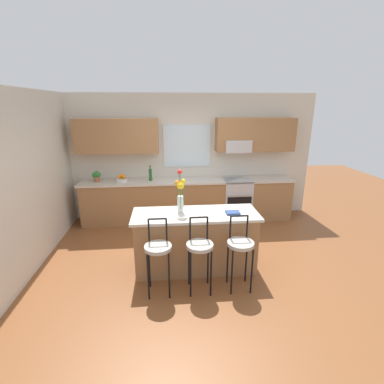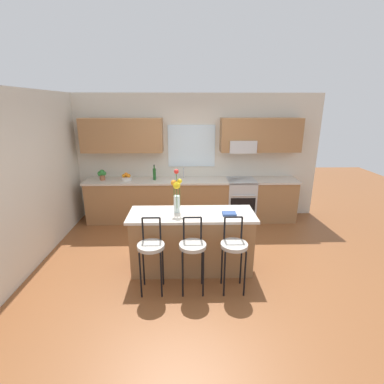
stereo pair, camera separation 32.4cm
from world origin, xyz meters
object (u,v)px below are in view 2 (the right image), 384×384
bar_stool_near (151,249)px  fruit_bowl_oranges (126,177)px  kitchen_island (192,241)px  potted_plant_small (102,174)px  bar_stool_middle (193,249)px  cookbook (229,214)px  oven_range (240,200)px  bottle_olive_oil (154,174)px  bar_stool_far (234,248)px  flower_vase (177,192)px

bar_stool_near → fruit_bowl_oranges: bearing=107.8°
kitchen_island → bar_stool_near: bar_stool_near is taller
fruit_bowl_oranges → potted_plant_small: potted_plant_small is taller
bar_stool_near → potted_plant_small: (-1.32, 2.51, 0.42)m
bar_stool_middle → fruit_bowl_oranges: (-1.36, 2.51, 0.34)m
cookbook → fruit_bowl_oranges: fruit_bowl_oranges is taller
oven_range → bottle_olive_oil: bottle_olive_oil is taller
bar_stool_far → cookbook: 0.57m
bar_stool_middle → fruit_bowl_oranges: 2.87m
bar_stool_middle → potted_plant_small: potted_plant_small is taller
bar_stool_near → bar_stool_middle: size_ratio=1.00×
potted_plant_small → cookbook: bearing=-39.9°
kitchen_island → bar_stool_middle: bearing=-90.0°
oven_range → bar_stool_far: bearing=-102.7°
bar_stool_middle → bottle_olive_oil: bottle_olive_oil is taller
oven_range → bar_stool_near: bar_stool_near is taller
fruit_bowl_oranges → flower_vase: bearing=-59.4°
bar_stool_near → flower_vase: (0.33, 0.60, 0.60)m
bar_stool_middle → bar_stool_near: bearing=180.0°
oven_range → fruit_bowl_oranges: fruit_bowl_oranges is taller
flower_vase → oven_range: bearing=54.7°
bar_stool_far → cookbook: bar_stool_far is taller
flower_vase → potted_plant_small: bearing=130.7°
bar_stool_near → potted_plant_small: 2.86m
fruit_bowl_oranges → bar_stool_middle: bearing=-61.6°
kitchen_island → potted_plant_small: potted_plant_small is taller
bar_stool_far → cookbook: bearing=90.3°
kitchen_island → cookbook: 0.73m
bar_stool_middle → flower_vase: size_ratio=1.60×
bar_stool_far → cookbook: (-0.00, 0.49, 0.30)m
kitchen_island → oven_range: bearing=60.0°
flower_vase → cookbook: (0.77, -0.11, -0.30)m
kitchen_island → bar_stool_far: bearing=-45.3°
bar_stool_near → kitchen_island: bearing=45.3°
bar_stool_middle → potted_plant_small: bearing=126.7°
bar_stool_far → flower_vase: flower_vase is taller
bottle_olive_oil → bar_stool_far: bearing=-62.5°
bar_stool_middle → oven_range: bearing=65.9°
bar_stool_far → kitchen_island: bearing=134.7°
kitchen_island → fruit_bowl_oranges: fruit_bowl_oranges is taller
oven_range → potted_plant_small: 3.04m
bar_stool_near → cookbook: (1.10, 0.49, 0.30)m
bar_stool_far → fruit_bowl_oranges: bearing=127.2°
oven_range → bar_stool_near: size_ratio=0.88×
bar_stool_middle → potted_plant_small: size_ratio=4.56×
bottle_olive_oil → cookbook: bearing=-57.2°
bar_stool_near → fruit_bowl_oranges: size_ratio=4.34×
cookbook → fruit_bowl_oranges: bearing=133.2°
oven_range → fruit_bowl_oranges: bearing=179.3°
flower_vase → bottle_olive_oil: bearing=105.6°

